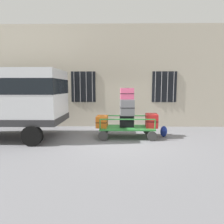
% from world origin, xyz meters
% --- Properties ---
extents(ground_plane, '(40.00, 40.00, 0.00)m').
position_xyz_m(ground_plane, '(0.00, 0.00, 0.00)').
color(ground_plane, slate).
extents(building_wall, '(12.00, 0.38, 5.00)m').
position_xyz_m(building_wall, '(0.00, 2.73, 2.50)').
color(building_wall, '#BCB29E').
rests_on(building_wall, ground).
extents(van, '(4.29, 2.21, 2.64)m').
position_xyz_m(van, '(-4.39, 0.20, 1.63)').
color(van, silver).
rests_on(van, ground).
extents(luggage_cart, '(2.19, 1.15, 0.41)m').
position_xyz_m(luggage_cart, '(0.24, 0.40, 0.34)').
color(luggage_cart, '#2D8438').
rests_on(luggage_cart, ground).
extents(cart_railing, '(2.08, 1.01, 0.41)m').
position_xyz_m(cart_railing, '(0.24, 0.40, 0.75)').
color(cart_railing, '#2D8438').
rests_on(cart_railing, luggage_cart).
extents(suitcase_left_bottom, '(0.47, 0.73, 0.44)m').
position_xyz_m(suitcase_left_bottom, '(-0.74, 0.43, 0.63)').
color(suitcase_left_bottom, orange).
rests_on(suitcase_left_bottom, luggage_cart).
extents(suitcase_midleft_bottom, '(0.57, 0.27, 0.49)m').
position_xyz_m(suitcase_midleft_bottom, '(0.24, 0.40, 0.66)').
color(suitcase_midleft_bottom, black).
rests_on(suitcase_midleft_bottom, luggage_cart).
extents(suitcase_midleft_middle, '(0.55, 0.76, 0.61)m').
position_xyz_m(suitcase_midleft_middle, '(0.24, 0.40, 1.21)').
color(suitcase_midleft_middle, slate).
rests_on(suitcase_midleft_middle, suitcase_midleft_bottom).
extents(suitcase_midleft_top, '(0.54, 0.34, 0.44)m').
position_xyz_m(suitcase_midleft_top, '(0.24, 0.40, 1.73)').
color(suitcase_midleft_top, '#CC4C72').
rests_on(suitcase_midleft_top, suitcase_midleft_middle).
extents(suitcase_center_bottom, '(0.51, 0.69, 0.53)m').
position_xyz_m(suitcase_center_bottom, '(1.22, 0.42, 0.67)').
color(suitcase_center_bottom, '#B21E1E').
rests_on(suitcase_center_bottom, luggage_cart).
extents(backpack, '(0.27, 0.22, 0.44)m').
position_xyz_m(backpack, '(1.74, 0.51, 0.22)').
color(backpack, navy).
rests_on(backpack, ground).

